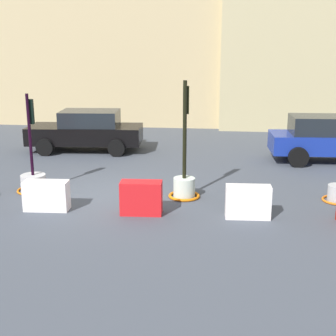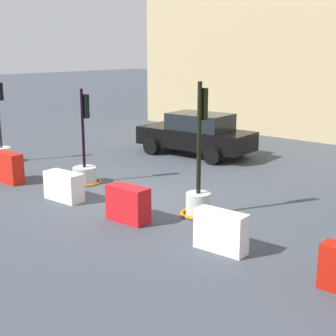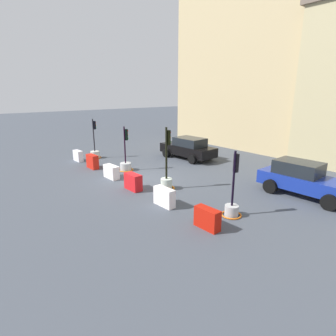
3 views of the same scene
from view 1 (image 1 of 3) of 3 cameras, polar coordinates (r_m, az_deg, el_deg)
name	(u,v)px [view 1 (image 1 of 3)]	position (r m, az deg, el deg)	size (l,w,h in m)	color
ground_plane	(106,196)	(13.43, -7.55, -3.37)	(120.00, 120.00, 0.00)	#414751
traffic_light_1	(33,177)	(14.18, -16.06, -1.05)	(0.98, 0.98, 2.84)	#AFB0B1
traffic_light_2	(184,178)	(13.05, 2.00, -1.28)	(0.88, 0.88, 3.24)	silver
construction_barrier_2	(46,196)	(12.51, -14.55, -3.27)	(1.16, 0.51, 0.77)	silver
construction_barrier_3	(141,198)	(11.84, -3.27, -3.64)	(1.06, 0.52, 0.85)	red
construction_barrier_4	(248,202)	(11.71, 9.70, -4.08)	(1.11, 0.43, 0.83)	white
car_black_sedan	(87,131)	(18.98, -9.87, 4.51)	(4.56, 2.34, 1.61)	black
car_blue_estate	(329,139)	(17.93, 19.04, 3.35)	(4.50, 2.14, 1.67)	navy
building_corner_block	(336,22)	(28.33, 19.70, 16.36)	(12.86, 10.04, 10.52)	tan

